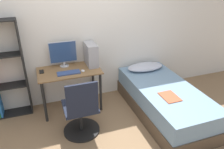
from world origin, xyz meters
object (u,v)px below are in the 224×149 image
object	(u,v)px
office_chair	(81,114)
monitor	(63,53)
pc_tower	(91,54)
keyboard	(69,73)
bed	(164,100)

from	to	relation	value
office_chair	monitor	distance (m)	1.12
pc_tower	monitor	bearing A→B (deg)	166.80
keyboard	pc_tower	xyz separation A→B (m)	(0.43, 0.21, 0.18)
pc_tower	keyboard	bearing A→B (deg)	-154.05
bed	office_chair	bearing A→B (deg)	-178.14
office_chair	monitor	world-z (taller)	monitor
monitor	pc_tower	world-z (taller)	monitor
keyboard	bed	bearing A→B (deg)	-21.00
office_chair	monitor	size ratio (longest dim) A/B	2.03
office_chair	pc_tower	distance (m)	1.08
keyboard	monitor	bearing A→B (deg)	93.77
office_chair	monitor	bearing A→B (deg)	94.19
monitor	pc_tower	distance (m)	0.47
monitor	keyboard	size ratio (longest dim) A/B	1.26
office_chair	bed	size ratio (longest dim) A/B	0.48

